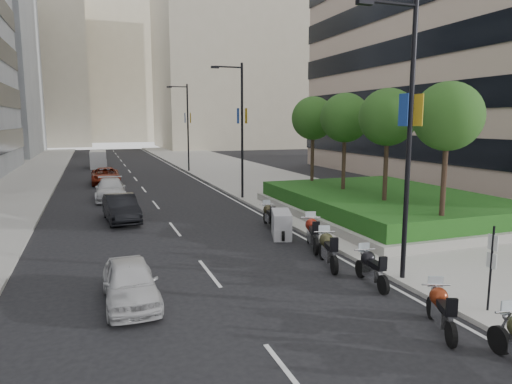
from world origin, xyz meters
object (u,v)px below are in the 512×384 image
lamp_post_2 (186,123)px  motorcycle_1 (441,310)px  motorcycle_2 (371,268)px  car_b (121,208)px  lamp_post_1 (240,124)px  car_d (106,176)px  motorcycle_5 (281,224)px  car_c (111,189)px  parking_sign (491,264)px  car_a (130,282)px  lamp_post_0 (406,127)px  motorcycle_3 (328,249)px  motorcycle_6 (269,216)px  delivery_van (98,160)px  motorcycle_4 (312,233)px

lamp_post_2 → motorcycle_1: size_ratio=4.50×
lamp_post_2 → motorcycle_2: (-1.02, -34.92, -4.49)m
motorcycle_2 → car_b: 14.41m
lamp_post_1 → car_d: lamp_post_1 is taller
motorcycle_5 → car_c: 14.96m
parking_sign → car_a: bearing=155.3°
lamp_post_0 → motorcycle_3: (-1.38, 2.27, -4.43)m
motorcycle_5 → car_c: bearing=45.9°
parking_sign → motorcycle_6: bearing=98.4°
lamp_post_0 → car_a: size_ratio=2.42×
car_d → delivery_van: delivery_van is taller
motorcycle_3 → motorcycle_2: bearing=-156.3°
lamp_post_0 → car_c: lamp_post_0 is taller
lamp_post_1 → delivery_van: bearing=108.4°
lamp_post_1 → car_c: (-8.24, 3.01, -4.37)m
motorcycle_3 → motorcycle_6: (0.28, 6.59, -0.05)m
motorcycle_5 → motorcycle_3: bearing=-162.3°
motorcycle_2 → motorcycle_6: (-0.08, 8.79, 0.01)m
delivery_van → car_c: bearing=-87.8°
lamp_post_1 → car_a: lamp_post_1 is taller
motorcycle_4 → motorcycle_3: bearing=-175.2°
lamp_post_1 → motorcycle_4: 13.19m
lamp_post_0 → motorcycle_5: 8.20m
car_a → car_b: bearing=87.1°
lamp_post_2 → motorcycle_2: size_ratio=4.16×
car_b → car_d: car_b is taller
car_c → car_d: (-0.07, 8.35, -0.01)m
lamp_post_1 → motorcycle_5: bearing=-97.4°
lamp_post_1 → car_d: 14.74m
lamp_post_2 → delivery_van: 12.49m
motorcycle_1 → motorcycle_6: size_ratio=0.92×
car_b → parking_sign: bearing=-65.8°
lamp_post_2 → motorcycle_5: (-1.33, -28.26, -4.47)m
motorcycle_1 → car_b: (-6.76, 16.00, 0.14)m
lamp_post_0 → motorcycle_4: (-0.84, 4.59, -4.41)m
motorcycle_1 → delivery_van: 46.89m
motorcycle_1 → motorcycle_5: bearing=25.0°
motorcycle_1 → motorcycle_5: (-0.09, 10.06, 0.03)m
motorcycle_5 → car_b: car_b is taller
car_c → motorcycle_3: bearing=-66.6°
motorcycle_1 → lamp_post_2: bearing=22.7°
motorcycle_4 → car_b: size_ratio=0.56×
motorcycle_4 → car_b: car_b is taller
car_b → car_d: (-0.31, 15.68, -0.02)m
motorcycle_4 → car_d: car_d is taller
lamp_post_1 → motorcycle_4: lamp_post_1 is taller
parking_sign → car_d: parking_sign is taller
motorcycle_3 → car_c: size_ratio=0.49×
lamp_post_0 → delivery_van: lamp_post_0 is taller
motorcycle_5 → car_a: size_ratio=0.57×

